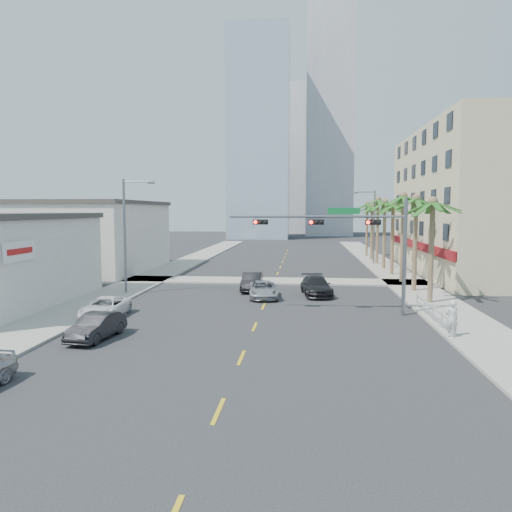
{
  "coord_description": "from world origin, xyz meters",
  "views": [
    {
      "loc": [
        2.77,
        -23.67,
        6.59
      ],
      "look_at": [
        -0.49,
        9.85,
        3.5
      ],
      "focal_mm": 35.0,
      "sensor_mm": 36.0,
      "label": 1
    }
  ],
  "objects": [
    {
      "name": "ground",
      "position": [
        0.0,
        0.0,
        0.0
      ],
      "size": [
        260.0,
        260.0,
        0.0
      ],
      "primitive_type": "plane",
      "color": "#262628",
      "rests_on": "ground"
    },
    {
      "name": "sidewalk_right",
      "position": [
        12.0,
        20.0,
        0.07
      ],
      "size": [
        4.0,
        120.0,
        0.15
      ],
      "primitive_type": "cube",
      "color": "gray",
      "rests_on": "ground"
    },
    {
      "name": "sidewalk_left",
      "position": [
        -12.0,
        20.0,
        0.07
      ],
      "size": [
        4.0,
        120.0,
        0.15
      ],
      "primitive_type": "cube",
      "color": "gray",
      "rests_on": "ground"
    },
    {
      "name": "sidewalk_cross",
      "position": [
        0.0,
        22.0,
        0.07
      ],
      "size": [
        80.0,
        4.0,
        0.15
      ],
      "primitive_type": "cube",
      "color": "gray",
      "rests_on": "ground"
    },
    {
      "name": "building_right",
      "position": [
        21.99,
        30.0,
        7.5
      ],
      "size": [
        15.25,
        28.0,
        15.0
      ],
      "color": "#C4B68A",
      "rests_on": "ground"
    },
    {
      "name": "building_left_far",
      "position": [
        -19.5,
        28.0,
        3.6
      ],
      "size": [
        11.0,
        18.0,
        7.2
      ],
      "primitive_type": "cube",
      "color": "beige",
      "rests_on": "ground"
    },
    {
      "name": "tower_far_left",
      "position": [
        -8.0,
        95.0,
        24.0
      ],
      "size": [
        14.0,
        14.0,
        48.0
      ],
      "primitive_type": "cube",
      "color": "#99B2C6",
      "rests_on": "ground"
    },
    {
      "name": "tower_far_right",
      "position": [
        9.0,
        110.0,
        30.0
      ],
      "size": [
        12.0,
        12.0,
        60.0
      ],
      "primitive_type": "cube",
      "color": "#ADADB2",
      "rests_on": "ground"
    },
    {
      "name": "tower_far_center",
      "position": [
        -3.0,
        125.0,
        21.0
      ],
      "size": [
        16.0,
        16.0,
        42.0
      ],
      "primitive_type": "cube",
      "color": "#ADADB2",
      "rests_on": "ground"
    },
    {
      "name": "traffic_signal_mast",
      "position": [
        5.78,
        7.95,
        5.06
      ],
      "size": [
        11.12,
        0.54,
        7.2
      ],
      "color": "slate",
      "rests_on": "ground"
    },
    {
      "name": "palm_tree_0",
      "position": [
        11.6,
        12.0,
        7.08
      ],
      "size": [
        4.8,
        4.8,
        7.8
      ],
      "color": "brown",
      "rests_on": "ground"
    },
    {
      "name": "palm_tree_1",
      "position": [
        11.6,
        17.2,
        7.43
      ],
      "size": [
        4.8,
        4.8,
        8.16
      ],
      "color": "brown",
      "rests_on": "ground"
    },
    {
      "name": "palm_tree_2",
      "position": [
        11.6,
        22.4,
        7.78
      ],
      "size": [
        4.8,
        4.8,
        8.52
      ],
      "color": "brown",
      "rests_on": "ground"
    },
    {
      "name": "palm_tree_3",
      "position": [
        11.6,
        27.6,
        7.08
      ],
      "size": [
        4.8,
        4.8,
        7.8
      ],
      "color": "brown",
      "rests_on": "ground"
    },
    {
      "name": "palm_tree_4",
      "position": [
        11.6,
        32.8,
        7.43
      ],
      "size": [
        4.8,
        4.8,
        8.16
      ],
      "color": "brown",
      "rests_on": "ground"
    },
    {
      "name": "palm_tree_5",
      "position": [
        11.6,
        38.0,
        7.78
      ],
      "size": [
        4.8,
        4.8,
        8.52
      ],
      "color": "brown",
      "rests_on": "ground"
    },
    {
      "name": "palm_tree_6",
      "position": [
        11.6,
        43.2,
        7.08
      ],
      "size": [
        4.8,
        4.8,
        7.8
      ],
      "color": "brown",
      "rests_on": "ground"
    },
    {
      "name": "palm_tree_7",
      "position": [
        11.6,
        48.4,
        7.43
      ],
      "size": [
        4.8,
        4.8,
        8.16
      ],
      "color": "brown",
      "rests_on": "ground"
    },
    {
      "name": "streetlight_left",
      "position": [
        -11.0,
        14.0,
        5.06
      ],
      "size": [
        2.55,
        0.25,
        9.0
      ],
      "color": "slate",
      "rests_on": "ground"
    },
    {
      "name": "streetlight_right",
      "position": [
        11.0,
        38.0,
        5.06
      ],
      "size": [
        2.55,
        0.25,
        9.0
      ],
      "color": "slate",
      "rests_on": "ground"
    },
    {
      "name": "guardrail",
      "position": [
        10.3,
        6.0,
        0.67
      ],
      "size": [
        0.08,
        8.08,
        1.0
      ],
      "color": "silver",
      "rests_on": "ground"
    },
    {
      "name": "car_parked_mid",
      "position": [
        -7.8,
        0.5,
        0.67
      ],
      "size": [
        1.87,
        4.18,
        1.33
      ],
      "primitive_type": "imported",
      "rotation": [
        0.0,
        0.0,
        -0.12
      ],
      "color": "black",
      "rests_on": "ground"
    },
    {
      "name": "car_parked_far",
      "position": [
        -9.4,
        5.53,
        0.62
      ],
      "size": [
        2.12,
        4.51,
        1.25
      ],
      "primitive_type": "imported",
      "rotation": [
        0.0,
        0.0,
        0.01
      ],
      "color": "white",
      "rests_on": "ground"
    },
    {
      "name": "car_lane_left",
      "position": [
        -1.5,
        16.7,
        0.74
      ],
      "size": [
        1.66,
        4.52,
        1.48
      ],
      "primitive_type": "imported",
      "rotation": [
        0.0,
        0.0,
        0.02
      ],
      "color": "black",
      "rests_on": "ground"
    },
    {
      "name": "car_lane_center",
      "position": [
        -0.29,
        13.37,
        0.64
      ],
      "size": [
        2.66,
        4.8,
        1.27
      ],
      "primitive_type": "imported",
      "rotation": [
        0.0,
        0.0,
        0.13
      ],
      "color": "silver",
      "rests_on": "ground"
    },
    {
      "name": "car_lane_right",
      "position": [
        3.71,
        14.93,
        0.73
      ],
      "size": [
        2.68,
        5.27,
        1.47
      ],
      "primitive_type": "imported",
      "rotation": [
        0.0,
        0.0,
        0.13
      ],
      "color": "black",
      "rests_on": "ground"
    },
    {
      "name": "pedestrian",
      "position": [
        10.3,
        2.21,
        1.09
      ],
      "size": [
        0.74,
        0.54,
        1.88
      ],
      "primitive_type": "imported",
      "rotation": [
        0.0,
        0.0,
        3.27
      ],
      "color": "silver",
      "rests_on": "sidewalk_right"
    }
  ]
}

